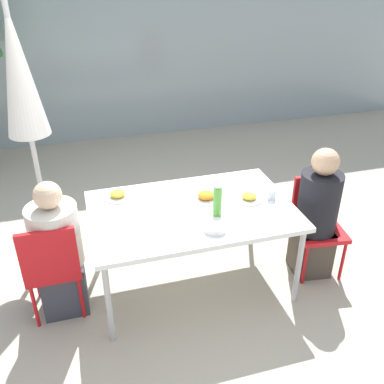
{
  "coord_description": "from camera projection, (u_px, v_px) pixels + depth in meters",
  "views": [
    {
      "loc": [
        -0.8,
        -2.77,
        2.5
      ],
      "look_at": [
        0.0,
        0.0,
        0.89
      ],
      "focal_mm": 40.0,
      "sensor_mm": 36.0,
      "label": 1
    }
  ],
  "objects": [
    {
      "name": "person_right",
      "position": [
        316.0,
        217.0,
        3.6
      ],
      "size": [
        0.34,
        0.34,
        1.18
      ],
      "rotation": [
        0.0,
        0.0,
        3.01
      ],
      "color": "#473D33",
      "rests_on": "ground"
    },
    {
      "name": "person_left",
      "position": [
        58.0,
        253.0,
        3.23
      ],
      "size": [
        0.37,
        0.37,
        1.13
      ],
      "rotation": [
        0.0,
        0.0,
        -0.0
      ],
      "color": "#383842",
      "rests_on": "ground"
    },
    {
      "name": "building_facade",
      "position": [
        121.0,
        35.0,
        6.06
      ],
      "size": [
        10.0,
        0.2,
        3.0
      ],
      "color": "#89999E",
      "rests_on": "ground"
    },
    {
      "name": "plate_0",
      "position": [
        206.0,
        197.0,
        3.49
      ],
      "size": [
        0.25,
        0.25,
        0.07
      ],
      "color": "white",
      "rests_on": "dining_table"
    },
    {
      "name": "plate_1",
      "position": [
        118.0,
        195.0,
        3.51
      ],
      "size": [
        0.23,
        0.23,
        0.06
      ],
      "color": "white",
      "rests_on": "dining_table"
    },
    {
      "name": "drinking_cup",
      "position": [
        272.0,
        194.0,
        3.49
      ],
      "size": [
        0.07,
        0.07,
        0.08
      ],
      "color": "silver",
      "rests_on": "dining_table"
    },
    {
      "name": "closed_umbrella",
      "position": [
        21.0,
        84.0,
        3.37
      ],
      "size": [
        0.36,
        0.36,
        2.22
      ],
      "color": "#333333",
      "rests_on": "ground"
    },
    {
      "name": "ground_plane",
      "position": [
        192.0,
        281.0,
        3.74
      ],
      "size": [
        24.0,
        24.0,
        0.0
      ],
      "primitive_type": "plane",
      "color": "#B2A893"
    },
    {
      "name": "dining_table",
      "position": [
        192.0,
        214.0,
        3.4
      ],
      "size": [
        1.6,
        1.04,
        0.74
      ],
      "color": "white",
      "rests_on": "ground"
    },
    {
      "name": "chair_left",
      "position": [
        52.0,
        264.0,
        3.16
      ],
      "size": [
        0.4,
        0.4,
        0.85
      ],
      "rotation": [
        0.0,
        0.0,
        -0.0
      ],
      "color": "red",
      "rests_on": "ground"
    },
    {
      "name": "salad_bowl",
      "position": [
        215.0,
        228.0,
        3.1
      ],
      "size": [
        0.16,
        0.16,
        0.05
      ],
      "color": "white",
      "rests_on": "dining_table"
    },
    {
      "name": "chair_right",
      "position": [
        317.0,
        218.0,
        3.71
      ],
      "size": [
        0.45,
        0.45,
        0.85
      ],
      "rotation": [
        0.0,
        0.0,
        3.01
      ],
      "color": "red",
      "rests_on": "ground"
    },
    {
      "name": "bottle",
      "position": [
        217.0,
        201.0,
        3.24
      ],
      "size": [
        0.07,
        0.07,
        0.25
      ],
      "color": "#51A338",
      "rests_on": "dining_table"
    },
    {
      "name": "plate_2",
      "position": [
        249.0,
        197.0,
        3.49
      ],
      "size": [
        0.22,
        0.22,
        0.06
      ],
      "color": "white",
      "rests_on": "dining_table"
    }
  ]
}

